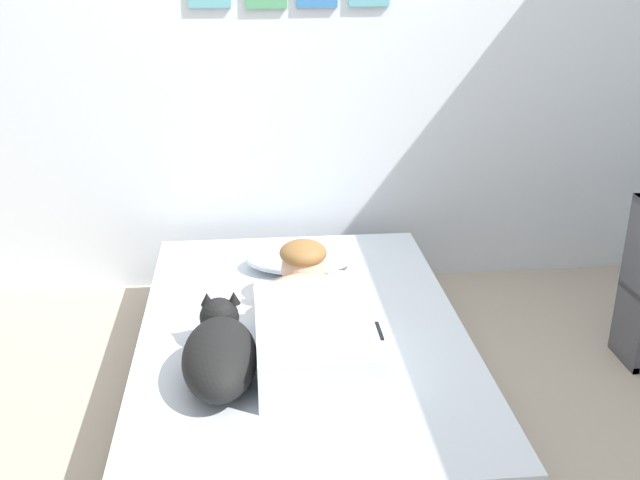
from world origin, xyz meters
TOP-DOWN VIEW (x-y plane):
  - ground_plane at (0.00, 0.00)m, footprint 11.68×11.68m
  - back_wall at (-0.00, 1.43)m, footprint 3.84×0.12m
  - bed at (-0.04, 0.27)m, footprint 1.33×1.97m
  - pillow at (0.00, 0.84)m, footprint 0.52×0.32m
  - person_lying at (-0.02, 0.15)m, footprint 0.43×0.92m
  - dog at (-0.35, -0.07)m, footprint 0.26×0.57m
  - coffee_cup at (0.11, 0.67)m, footprint 0.12×0.09m
  - cell_phone at (0.23, 0.20)m, footprint 0.07×0.14m

SIDE VIEW (x-z plane):
  - ground_plane at x=0.00m, z-range 0.00..0.00m
  - bed at x=-0.04m, z-range 0.00..0.31m
  - cell_phone at x=0.23m, z-range 0.32..0.32m
  - coffee_cup at x=0.11m, z-range 0.32..0.39m
  - pillow at x=0.00m, z-range 0.32..0.43m
  - dog at x=-0.35m, z-range 0.31..0.53m
  - person_lying at x=-0.02m, z-range 0.29..0.56m
  - back_wall at x=0.00m, z-range 0.00..2.50m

